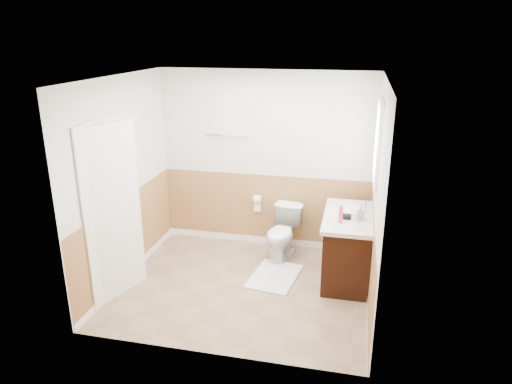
% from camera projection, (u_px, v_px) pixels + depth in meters
% --- Properties ---
extents(floor, '(3.00, 3.00, 0.00)m').
position_uv_depth(floor, '(244.00, 286.00, 5.72)').
color(floor, '#8C7051').
rests_on(floor, ground).
extents(ceiling, '(3.00, 3.00, 0.00)m').
position_uv_depth(ceiling, '(242.00, 78.00, 4.91)').
color(ceiling, white).
rests_on(ceiling, floor).
extents(wall_back, '(3.00, 0.00, 3.00)m').
position_uv_depth(wall_back, '(265.00, 161.00, 6.52)').
color(wall_back, silver).
rests_on(wall_back, floor).
extents(wall_front, '(3.00, 0.00, 3.00)m').
position_uv_depth(wall_front, '(207.00, 236.00, 4.12)').
color(wall_front, silver).
rests_on(wall_front, floor).
extents(wall_left, '(0.00, 3.00, 3.00)m').
position_uv_depth(wall_left, '(123.00, 181.00, 5.63)').
color(wall_left, silver).
rests_on(wall_left, floor).
extents(wall_right, '(0.00, 3.00, 3.00)m').
position_uv_depth(wall_right, '(378.00, 200.00, 5.01)').
color(wall_right, silver).
rests_on(wall_right, floor).
extents(wainscot_back, '(3.00, 0.00, 3.00)m').
position_uv_depth(wainscot_back, '(265.00, 211.00, 6.75)').
color(wainscot_back, '#A47841').
rests_on(wainscot_back, floor).
extents(wainscot_front, '(3.00, 0.00, 3.00)m').
position_uv_depth(wainscot_front, '(210.00, 308.00, 4.37)').
color(wainscot_front, '#A47841').
rests_on(wainscot_front, floor).
extents(wainscot_left, '(0.00, 2.60, 2.60)m').
position_uv_depth(wainscot_left, '(129.00, 238.00, 5.87)').
color(wainscot_left, '#A47841').
rests_on(wainscot_left, floor).
extents(wainscot_right, '(0.00, 2.60, 2.60)m').
position_uv_depth(wainscot_right, '(371.00, 262.00, 5.25)').
color(wainscot_right, '#A47841').
rests_on(wainscot_right, floor).
extents(toilet, '(0.49, 0.74, 0.71)m').
position_uv_depth(toilet, '(282.00, 233.00, 6.37)').
color(toilet, white).
rests_on(toilet, floor).
extents(bath_mat, '(0.66, 0.87, 0.02)m').
position_uv_depth(bath_mat, '(274.00, 276.00, 5.94)').
color(bath_mat, white).
rests_on(bath_mat, floor).
extents(vanity_cabinet, '(0.55, 1.10, 0.80)m').
position_uv_depth(vanity_cabinet, '(347.00, 249.00, 5.80)').
color(vanity_cabinet, black).
rests_on(vanity_cabinet, floor).
extents(vanity_knob_left, '(0.03, 0.03, 0.03)m').
position_uv_depth(vanity_knob_left, '(323.00, 239.00, 5.73)').
color(vanity_knob_left, silver).
rests_on(vanity_knob_left, vanity_cabinet).
extents(vanity_knob_right, '(0.03, 0.03, 0.03)m').
position_uv_depth(vanity_knob_right, '(324.00, 232.00, 5.91)').
color(vanity_knob_right, silver).
rests_on(vanity_knob_right, vanity_cabinet).
extents(countertop, '(0.60, 1.15, 0.05)m').
position_uv_depth(countertop, '(349.00, 217.00, 5.67)').
color(countertop, silver).
rests_on(countertop, vanity_cabinet).
extents(sink_basin, '(0.36, 0.36, 0.02)m').
position_uv_depth(sink_basin, '(350.00, 210.00, 5.79)').
color(sink_basin, silver).
rests_on(sink_basin, countertop).
extents(faucet, '(0.02, 0.02, 0.14)m').
position_uv_depth(faucet, '(365.00, 207.00, 5.74)').
color(faucet, '#B6B8BD').
rests_on(faucet, countertop).
extents(lotion_bottle, '(0.05, 0.05, 0.22)m').
position_uv_depth(lotion_bottle, '(341.00, 214.00, 5.39)').
color(lotion_bottle, '#EA3C78').
rests_on(lotion_bottle, countertop).
extents(soap_dispenser, '(0.10, 0.10, 0.18)m').
position_uv_depth(soap_dispenser, '(360.00, 213.00, 5.50)').
color(soap_dispenser, '#8E93A0').
rests_on(soap_dispenser, countertop).
extents(hair_dryer_body, '(0.14, 0.07, 0.07)m').
position_uv_depth(hair_dryer_body, '(345.00, 216.00, 5.54)').
color(hair_dryer_body, black).
rests_on(hair_dryer_body, countertop).
extents(hair_dryer_handle, '(0.03, 0.03, 0.07)m').
position_uv_depth(hair_dryer_handle, '(343.00, 218.00, 5.56)').
color(hair_dryer_handle, black).
rests_on(hair_dryer_handle, countertop).
extents(mirror_panel, '(0.02, 0.35, 0.90)m').
position_uv_depth(mirror_panel, '(376.00, 149.00, 5.93)').
color(mirror_panel, silver).
rests_on(mirror_panel, wall_right).
extents(window_frame, '(0.04, 0.80, 1.00)m').
position_uv_depth(window_frame, '(378.00, 142.00, 5.39)').
color(window_frame, white).
rests_on(window_frame, wall_right).
extents(window_glass, '(0.01, 0.70, 0.90)m').
position_uv_depth(window_glass, '(379.00, 142.00, 5.39)').
color(window_glass, white).
rests_on(window_glass, wall_right).
extents(door, '(0.29, 0.78, 2.04)m').
position_uv_depth(door, '(113.00, 213.00, 5.27)').
color(door, white).
rests_on(door, wall_left).
extents(door_frame, '(0.02, 0.92, 2.10)m').
position_uv_depth(door_frame, '(107.00, 212.00, 5.28)').
color(door_frame, white).
rests_on(door_frame, wall_left).
extents(door_knob, '(0.06, 0.06, 0.06)m').
position_uv_depth(door_knob, '(132.00, 209.00, 5.58)').
color(door_knob, silver).
rests_on(door_knob, door).
extents(towel_bar, '(0.62, 0.02, 0.02)m').
position_uv_depth(towel_bar, '(226.00, 135.00, 6.47)').
color(towel_bar, silver).
rests_on(towel_bar, wall_back).
extents(tp_holder_bar, '(0.14, 0.02, 0.02)m').
position_uv_depth(tp_holder_bar, '(257.00, 199.00, 6.65)').
color(tp_holder_bar, silver).
rests_on(tp_holder_bar, wall_back).
extents(tp_roll, '(0.10, 0.11, 0.11)m').
position_uv_depth(tp_roll, '(257.00, 199.00, 6.65)').
color(tp_roll, white).
rests_on(tp_roll, tp_holder_bar).
extents(tp_sheet, '(0.10, 0.01, 0.16)m').
position_uv_depth(tp_sheet, '(257.00, 206.00, 6.69)').
color(tp_sheet, white).
rests_on(tp_sheet, tp_roll).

